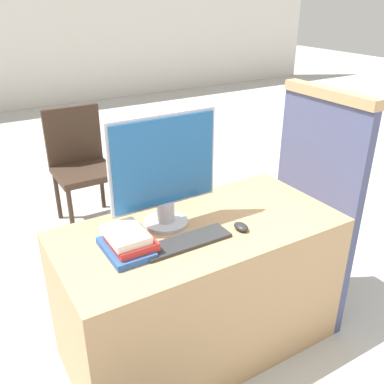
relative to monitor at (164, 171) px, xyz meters
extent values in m
cube|color=tan|center=(0.13, -0.10, -0.63)|extent=(1.34, 0.66, 0.73)
cube|color=#474C70|center=(0.83, -0.15, -0.37)|extent=(0.05, 0.56, 1.25)
cube|color=tan|center=(0.83, -0.15, 0.28)|extent=(0.07, 0.56, 0.05)
cylinder|color=#B7B7BC|center=(0.00, 0.00, -0.26)|extent=(0.21, 0.21, 0.02)
cylinder|color=#B7B7BC|center=(0.00, 0.00, -0.20)|extent=(0.08, 0.08, 0.10)
cube|color=#B7B7BC|center=(0.00, 0.00, 0.05)|extent=(0.52, 0.01, 0.43)
cube|color=#1E5693|center=(0.00, 0.00, 0.05)|extent=(0.49, 0.02, 0.40)
cube|color=#2D2D2D|center=(0.00, -0.20, -0.26)|extent=(0.40, 0.12, 0.02)
ellipsoid|color=#262626|center=(0.27, -0.23, -0.25)|extent=(0.05, 0.08, 0.03)
cube|color=#285199|center=(-0.25, -0.12, -0.25)|extent=(0.17, 0.26, 0.03)
cube|color=#B72D28|center=(-0.23, -0.13, -0.22)|extent=(0.17, 0.20, 0.03)
cube|color=silver|center=(-0.25, -0.12, -0.19)|extent=(0.15, 0.21, 0.03)
cylinder|color=#38281E|center=(-0.13, 1.31, -0.79)|extent=(0.04, 0.04, 0.41)
cylinder|color=#38281E|center=(0.25, 1.31, -0.79)|extent=(0.04, 0.04, 0.41)
cylinder|color=#38281E|center=(-0.13, 1.69, -0.79)|extent=(0.04, 0.04, 0.41)
cylinder|color=#38281E|center=(0.25, 1.69, -0.79)|extent=(0.04, 0.04, 0.41)
cube|color=#38281E|center=(0.06, 1.50, -0.56)|extent=(0.44, 0.44, 0.05)
cube|color=#38281E|center=(0.06, 1.70, -0.31)|extent=(0.44, 0.04, 0.45)
camera|label=1|loc=(-0.80, -1.57, 0.73)|focal=40.00mm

